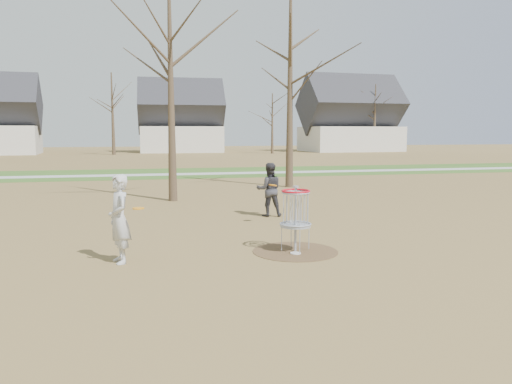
# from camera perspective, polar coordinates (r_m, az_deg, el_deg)

# --- Properties ---
(ground) EXTENTS (160.00, 160.00, 0.00)m
(ground) POSITION_cam_1_polar(r_m,az_deg,el_deg) (10.60, 4.50, -6.79)
(ground) COLOR brown
(ground) RESTS_ON ground
(green_band) EXTENTS (160.00, 8.00, 0.01)m
(green_band) POSITION_cam_1_polar(r_m,az_deg,el_deg) (31.07, -7.24, 2.20)
(green_band) COLOR #2D5119
(green_band) RESTS_ON ground
(footpath) EXTENTS (160.00, 1.50, 0.01)m
(footpath) POSITION_cam_1_polar(r_m,az_deg,el_deg) (30.08, -7.05, 2.07)
(footpath) COLOR #9E9E99
(footpath) RESTS_ON green_band
(dirt_circle) EXTENTS (1.80, 1.80, 0.01)m
(dirt_circle) POSITION_cam_1_polar(r_m,az_deg,el_deg) (10.60, 4.50, -6.76)
(dirt_circle) COLOR #47331E
(dirt_circle) RESTS_ON ground
(player_standing) EXTENTS (0.57, 0.71, 1.71)m
(player_standing) POSITION_cam_1_polar(r_m,az_deg,el_deg) (9.85, -15.37, -2.99)
(player_standing) COLOR beige
(player_standing) RESTS_ON ground
(player_throwing) EXTENTS (0.84, 0.69, 1.60)m
(player_throwing) POSITION_cam_1_polar(r_m,az_deg,el_deg) (14.83, 1.51, 0.28)
(player_throwing) COLOR #343338
(player_throwing) RESTS_ON ground
(disc_grounded) EXTENTS (0.22, 0.22, 0.02)m
(disc_grounded) POSITION_cam_1_polar(r_m,az_deg,el_deg) (10.37, 4.54, -6.98)
(disc_grounded) COLOR silver
(disc_grounded) RESTS_ON dirt_circle
(discs_in_play) EXTENTS (3.75, 3.68, 0.10)m
(discs_in_play) POSITION_cam_1_polar(r_m,az_deg,el_deg) (11.51, -4.04, -0.24)
(discs_in_play) COLOR orange
(discs_in_play) RESTS_ON ground
(disc_golf_basket) EXTENTS (0.64, 0.64, 1.35)m
(disc_golf_basket) POSITION_cam_1_polar(r_m,az_deg,el_deg) (10.42, 4.55, -1.90)
(disc_golf_basket) COLOR #9EA3AD
(disc_golf_basket) RESTS_ON ground
(bare_trees) EXTENTS (52.62, 44.98, 9.00)m
(bare_trees) POSITION_cam_1_polar(r_m,az_deg,el_deg) (45.95, -7.02, 10.36)
(bare_trees) COLOR #382B1E
(bare_trees) RESTS_ON ground
(houses_row) EXTENTS (56.51, 10.01, 7.26)m
(houses_row) POSITION_cam_1_polar(r_m,az_deg,el_deg) (62.83, -6.30, 7.75)
(houses_row) COLOR silver
(houses_row) RESTS_ON ground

